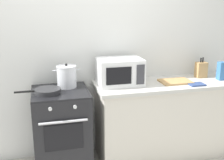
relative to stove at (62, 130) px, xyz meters
name	(u,v)px	position (x,y,z in m)	size (l,w,h in m)	color
back_wall	(111,52)	(0.65, 0.37, 0.79)	(4.40, 0.10, 2.50)	silver
lower_cabinet_right	(165,120)	(1.25, 0.02, -0.02)	(1.64, 0.56, 0.88)	beige
countertop_right	(167,84)	(1.25, 0.02, 0.44)	(1.70, 0.60, 0.04)	beige
stove	(62,130)	(0.00, 0.00, 0.00)	(0.60, 0.64, 0.92)	black
stock_pot	(67,76)	(0.09, 0.12, 0.58)	(0.30, 0.22, 0.27)	silver
frying_pan	(47,91)	(-0.13, -0.06, 0.48)	(0.47, 0.27, 0.05)	#28282B
microwave	(120,72)	(0.69, 0.08, 0.61)	(0.50, 0.37, 0.30)	white
cutting_board	(175,81)	(1.35, 0.00, 0.47)	(0.36, 0.26, 0.02)	tan
knife_block	(201,70)	(1.76, 0.14, 0.56)	(0.13, 0.10, 0.25)	tan
pasta_box	(221,71)	(1.93, -0.03, 0.57)	(0.08, 0.08, 0.22)	teal
oven_mitt	(196,84)	(1.53, -0.16, 0.47)	(0.18, 0.14, 0.02)	#33477A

